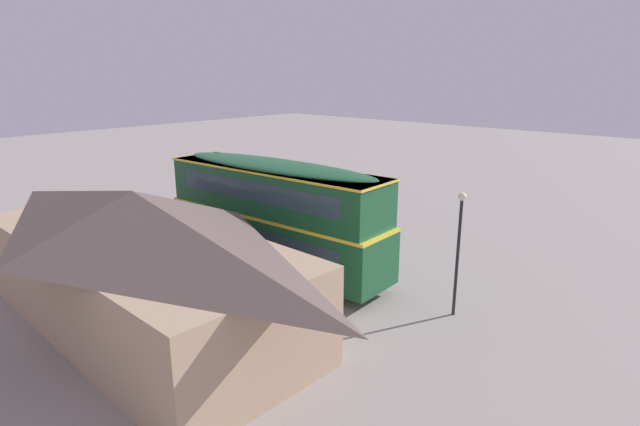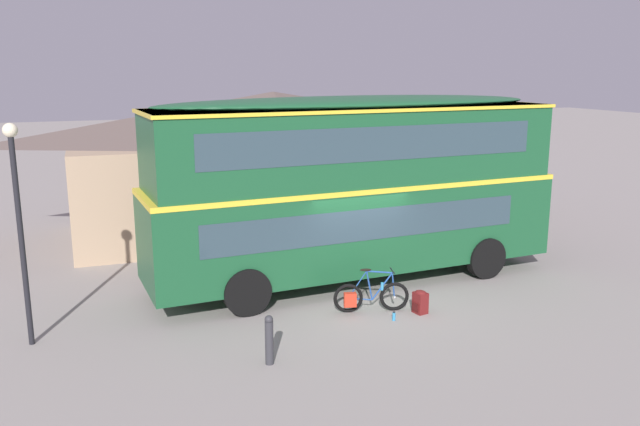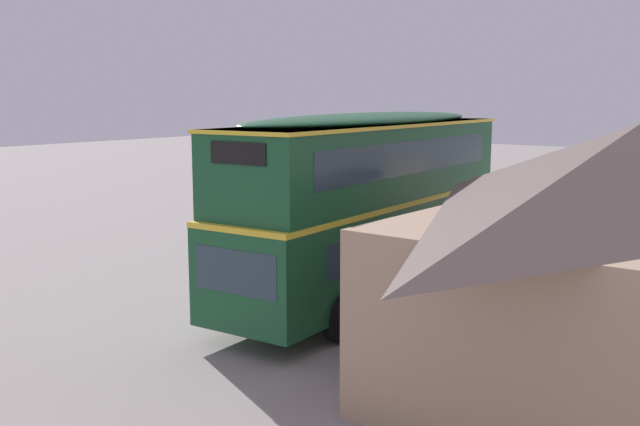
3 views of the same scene
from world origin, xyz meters
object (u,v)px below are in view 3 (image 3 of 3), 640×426
at_px(double_decker_bus, 370,197).
at_px(backpack_on_ground, 279,276).
at_px(kerb_bollard, 326,241).
at_px(touring_bicycle, 316,268).
at_px(water_bottle_blue_sports, 291,276).
at_px(street_lamp, 458,166).

xyz_separation_m(double_decker_bus, backpack_on_ground, (0.46, -2.65, -2.37)).
relative_size(double_decker_bus, kerb_bollard, 11.10).
bearing_deg(kerb_bollard, backpack_on_ground, 17.75).
distance_m(double_decker_bus, touring_bicycle, 3.20).
relative_size(backpack_on_ground, water_bottle_blue_sports, 2.60).
xyz_separation_m(backpack_on_ground, water_bottle_blue_sports, (-0.77, -0.19, -0.18)).
distance_m(touring_bicycle, water_bottle_blue_sports, 0.79).
bearing_deg(street_lamp, kerb_bollard, -31.73).
height_order(touring_bicycle, kerb_bollard, touring_bicycle).
distance_m(backpack_on_ground, kerb_bollard, 4.16).
height_order(double_decker_bus, touring_bicycle, double_decker_bus).
bearing_deg(backpack_on_ground, double_decker_bus, 99.77).
bearing_deg(kerb_bollard, water_bottle_blue_sports, 18.61).
xyz_separation_m(street_lamp, kerb_bollard, (4.22, -2.61, -2.27)).
distance_m(touring_bicycle, backpack_on_ground, 1.17).
bearing_deg(touring_bicycle, street_lamp, 173.10).
bearing_deg(backpack_on_ground, water_bottle_blue_sports, -165.93).
bearing_deg(backpack_on_ground, touring_bicycle, 155.58).
height_order(backpack_on_ground, street_lamp, street_lamp).
bearing_deg(touring_bicycle, kerb_bollard, -148.84).
xyz_separation_m(double_decker_bus, touring_bicycle, (-0.61, -2.16, -2.27)).
bearing_deg(double_decker_bus, water_bottle_blue_sports, -96.26).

